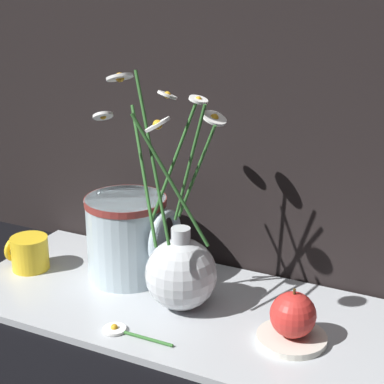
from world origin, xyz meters
name	(u,v)px	position (x,y,z in m)	size (l,w,h in m)	color
ground_plane	(196,314)	(0.00, 0.00, 0.00)	(6.00, 6.00, 0.00)	black
shelf	(196,311)	(0.00, 0.00, 0.01)	(0.80, 0.33, 0.01)	#B2B7BC
vase_with_flowers	(180,268)	(-0.02, -0.01, 0.08)	(0.17, 0.22, 0.39)	silver
yellow_mug	(29,253)	(-0.33, -0.01, 0.04)	(0.08, 0.07, 0.06)	yellow
ceramic_pitcher	(128,234)	(-0.16, 0.05, 0.09)	(0.17, 0.14, 0.16)	silver
saucer_plate	(292,338)	(0.17, -0.03, 0.02)	(0.10, 0.10, 0.01)	silver
orange_fruit	(293,315)	(0.17, -0.03, 0.06)	(0.07, 0.07, 0.08)	red
loose_daisy	(122,331)	(-0.07, -0.12, 0.02)	(0.12, 0.04, 0.01)	#336B2D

